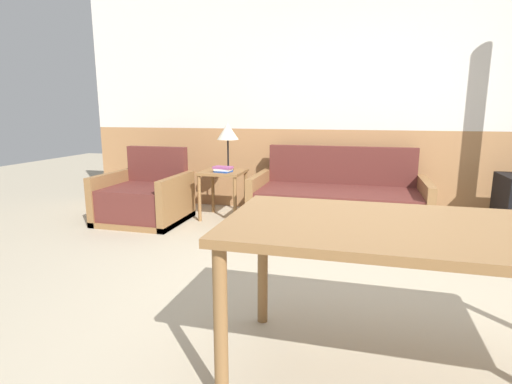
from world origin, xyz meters
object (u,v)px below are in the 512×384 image
side_table (223,180)px  dining_table (437,243)px  table_lamp (228,133)px  couch (337,203)px  armchair (145,200)px

side_table → dining_table: (1.89, -2.55, 0.23)m
table_lamp → dining_table: table_lamp is taller
couch → table_lamp: size_ratio=3.38×
armchair → side_table: 0.92m
armchair → couch: bearing=9.9°
couch → dining_table: (0.57, -2.58, 0.43)m
table_lamp → dining_table: bearing=-54.9°
table_lamp → side_table: bearing=-113.6°
couch → armchair: size_ratio=2.03×
couch → table_lamp: (-1.28, 0.05, 0.75)m
couch → table_lamp: bearing=177.6°
armchair → side_table: size_ratio=1.62×
couch → dining_table: bearing=-77.5°
armchair → dining_table: size_ratio=0.49×
side_table → dining_table: 3.18m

